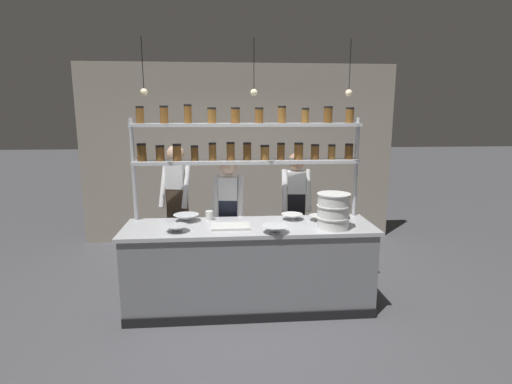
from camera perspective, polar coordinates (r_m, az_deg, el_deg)
ground_plane at (r=4.57m, az=-0.91°, el=-15.93°), size 40.00×40.00×0.00m
back_wall at (r=6.53m, az=-2.37°, el=5.42°), size 5.04×0.12×2.85m
prep_counter at (r=4.38m, az=-0.93°, el=-10.58°), size 2.64×0.76×0.92m
spice_shelf_unit at (r=4.41m, az=-1.30°, el=6.50°), size 2.52×0.28×2.18m
chef_left at (r=5.03m, az=-11.17°, el=-1.61°), size 0.41×0.34×1.71m
chef_center at (r=4.76m, az=-3.92°, el=-3.27°), size 0.38×0.30×1.58m
chef_right at (r=5.02m, az=5.68°, el=-2.28°), size 0.38×0.30×1.61m
container_stack at (r=4.16m, az=10.99°, el=-2.66°), size 0.34×0.34×0.36m
cutting_board at (r=4.16m, az=-3.67°, el=-4.92°), size 0.40×0.26×0.02m
prep_bowl_near_left at (r=3.97m, az=2.68°, el=-5.34°), size 0.26×0.26×0.07m
prep_bowl_center_front at (r=4.46m, az=5.15°, el=-3.56°), size 0.24×0.24×0.07m
prep_bowl_center_back at (r=4.08m, az=-11.31°, el=-5.14°), size 0.24×0.24×0.07m
prep_bowl_near_right at (r=4.47m, az=8.92°, el=-3.68°), size 0.21×0.21×0.06m
prep_bowl_far_left at (r=4.45m, az=-9.93°, el=-3.66°), size 0.28×0.28×0.08m
serving_cup_front at (r=4.46m, az=-6.67°, el=-3.34°), size 0.09×0.09×0.10m
pendant_light_row at (r=4.08m, az=-0.82°, el=14.34°), size 2.11×0.07×0.55m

